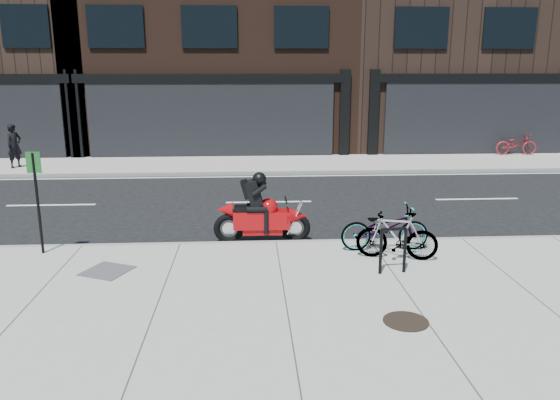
{
  "coord_description": "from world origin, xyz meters",
  "views": [
    {
      "loc": [
        -0.55,
        -12.88,
        3.73
      ],
      "look_at": [
        0.12,
        -1.42,
        0.9
      ],
      "focal_mm": 35.0,
      "sensor_mm": 36.0,
      "label": 1
    }
  ],
  "objects": [
    {
      "name": "ground",
      "position": [
        0.0,
        0.0,
        0.0
      ],
      "size": [
        120.0,
        120.0,
        0.0
      ],
      "primitive_type": "plane",
      "color": "black",
      "rests_on": "ground"
    },
    {
      "name": "motorcycle",
      "position": [
        -0.19,
        -1.6,
        0.64
      ],
      "size": [
        2.1,
        0.48,
        1.57
      ],
      "rotation": [
        0.0,
        0.0,
        -0.02
      ],
      "color": "black",
      "rests_on": "ground"
    },
    {
      "name": "bicycle_rear",
      "position": [
        2.25,
        -3.13,
        0.59
      ],
      "size": [
        1.6,
        0.81,
        0.93
      ],
      "primitive_type": "imported",
      "rotation": [
        0.0,
        0.0,
        4.45
      ],
      "color": "gray",
      "rests_on": "sidewalk_near"
    },
    {
      "name": "building_mideast",
      "position": [
        10.0,
        14.5,
        6.25
      ],
      "size": [
        12.0,
        10.0,
        12.5
      ],
      "primitive_type": "cube",
      "color": "black",
      "rests_on": "ground"
    },
    {
      "name": "building_midwest",
      "position": [
        -12.0,
        14.5,
        6.0
      ],
      "size": [
        10.0,
        10.0,
        12.0
      ],
      "primitive_type": "cube",
      "color": "black",
      "rests_on": "ground"
    },
    {
      "name": "bicycle_far",
      "position": [
        10.55,
        9.0,
        0.58
      ],
      "size": [
        1.71,
        0.62,
        0.89
      ],
      "primitive_type": "imported",
      "rotation": [
        0.0,
        0.0,
        1.56
      ],
      "color": "maroon",
      "rests_on": "sidewalk_far"
    },
    {
      "name": "utility_grate",
      "position": [
        -3.13,
        -3.48,
        0.14
      ],
      "size": [
        0.99,
        0.99,
        0.02
      ],
      "primitive_type": "cube",
      "rotation": [
        0.0,
        0.0,
        -0.42
      ],
      "color": "#535456",
      "rests_on": "sidewalk_near"
    },
    {
      "name": "sidewalk_near",
      "position": [
        0.0,
        -5.0,
        0.07
      ],
      "size": [
        60.0,
        6.0,
        0.13
      ],
      "primitive_type": "cube",
      "color": "gray",
      "rests_on": "ground"
    },
    {
      "name": "pedestrian",
      "position": [
        -9.0,
        7.25,
        0.92
      ],
      "size": [
        0.62,
        0.69,
        1.58
      ],
      "primitive_type": "imported",
      "rotation": [
        0.0,
        0.0,
        1.03
      ],
      "color": "black",
      "rests_on": "sidewalk_far"
    },
    {
      "name": "bike_rack",
      "position": [
        1.98,
        -3.85,
        0.63
      ],
      "size": [
        0.5,
        0.11,
        0.84
      ],
      "rotation": [
        0.0,
        0.0,
        0.11
      ],
      "color": "black",
      "rests_on": "sidewalk_near"
    },
    {
      "name": "sign_post",
      "position": [
        -4.64,
        -2.4,
        1.34
      ],
      "size": [
        0.27,
        0.05,
        2.02
      ],
      "rotation": [
        0.0,
        0.0,
        -0.01
      ],
      "color": "black",
      "rests_on": "sidewalk_near"
    },
    {
      "name": "sidewalk_far",
      "position": [
        0.0,
        7.75,
        0.07
      ],
      "size": [
        60.0,
        3.5,
        0.13
      ],
      "primitive_type": "cube",
      "color": "gray",
      "rests_on": "ground"
    },
    {
      "name": "bicycle_front",
      "position": [
        2.14,
        -2.6,
        0.59
      ],
      "size": [
        1.76,
        0.61,
        0.92
      ],
      "primitive_type": "imported",
      "rotation": [
        0.0,
        0.0,
        1.57
      ],
      "color": "gray",
      "rests_on": "sidewalk_near"
    },
    {
      "name": "manhole_cover",
      "position": [
        1.69,
        -5.76,
        0.14
      ],
      "size": [
        0.86,
        0.86,
        0.02
      ],
      "primitive_type": "cylinder",
      "rotation": [
        0.0,
        0.0,
        -0.39
      ],
      "color": "black",
      "rests_on": "sidewalk_near"
    }
  ]
}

